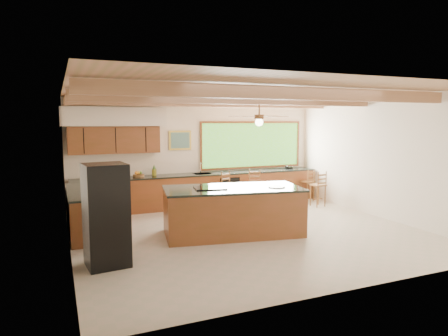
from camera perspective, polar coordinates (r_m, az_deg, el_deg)
name	(u,v)px	position (r m, az deg, el deg)	size (l,w,h in m)	color
ground	(248,232)	(8.76, 3.50, -9.10)	(7.20, 7.20, 0.00)	#BEB59D
room_shell	(229,129)	(8.95, 0.77, 5.62)	(7.27, 6.54, 3.02)	white
counter_run	(179,194)	(10.66, -6.51, -3.70)	(7.12, 3.10, 1.22)	brown
island	(233,211)	(8.48, 1.26, -6.12)	(3.05, 1.82, 1.02)	brown
refrigerator	(106,215)	(6.87, -16.49, -6.47)	(0.73, 0.71, 1.70)	black
bar_stool_a	(255,184)	(11.32, 4.42, -2.23)	(0.48, 0.48, 1.06)	brown
bar_stool_b	(222,186)	(10.81, -0.29, -2.65)	(0.49, 0.50, 1.05)	brown
bar_stool_c	(319,186)	(11.45, 13.45, -2.47)	(0.38, 0.38, 1.00)	brown
bar_stool_d	(309,182)	(12.21, 11.99, -1.99)	(0.39, 0.39, 0.96)	brown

